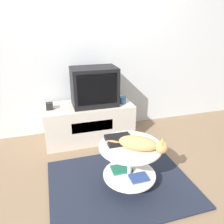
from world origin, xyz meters
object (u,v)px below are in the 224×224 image
(speaker, at_px, (50,106))
(dvd_box, at_px, (119,139))
(cat, at_px, (141,144))
(tv, at_px, (94,86))

(speaker, distance_m, dvd_box, 1.18)
(speaker, relative_size, cat, 0.17)
(dvd_box, bearing_deg, speaker, 121.94)
(tv, height_order, cat, tv)
(dvd_box, xyz_separation_m, cat, (0.15, -0.20, 0.04))
(speaker, bearing_deg, tv, 0.61)
(dvd_box, relative_size, cat, 0.50)
(tv, distance_m, cat, 1.23)
(tv, relative_size, speaker, 6.82)
(tv, height_order, dvd_box, tv)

